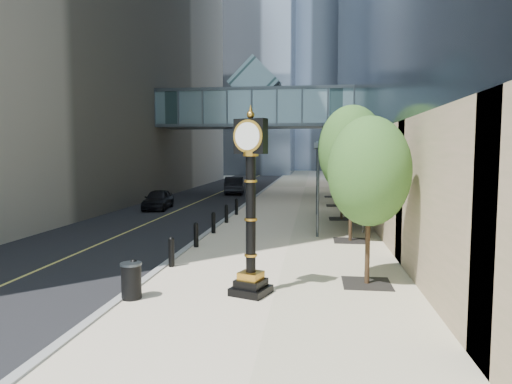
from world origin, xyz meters
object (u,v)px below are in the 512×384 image
trash_bin (131,282)px  pedestrian (366,217)px  car_near (158,199)px  car_far (235,185)px  street_clock (251,216)px

trash_bin → pedestrian: 13.09m
pedestrian → car_near: pedestrian is taller
car_far → car_near: bearing=67.9°
trash_bin → car_near: size_ratio=0.23×
car_near → trash_bin: bearing=-78.7°
trash_bin → pedestrian: pedestrian is taller
car_far → trash_bin: bearing=87.5°
street_clock → trash_bin: (-3.06, -0.79, -1.69)m
street_clock → trash_bin: size_ratio=5.48×
street_clock → car_near: 19.88m
street_clock → trash_bin: street_clock is taller
trash_bin → car_near: (-5.81, 18.51, 0.18)m
street_clock → car_near: size_ratio=1.25×
street_clock → car_near: (-8.87, 17.73, -1.51)m
pedestrian → car_near: bearing=-31.0°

